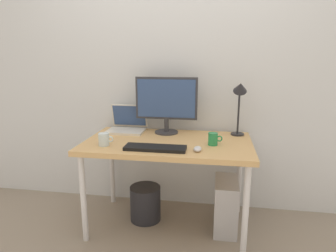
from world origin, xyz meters
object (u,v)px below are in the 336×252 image
object	(u,v)px
wastebasket	(145,203)
desk_lamp	(240,96)
mouse	(198,149)
coffee_mug	(213,139)
laptop	(127,125)
keyboard	(155,148)
glass_cup	(104,139)
desk	(168,149)
monitor	(166,102)
computer_tower	(226,205)

from	to	relation	value
wastebasket	desk_lamp	bearing A→B (deg)	14.17
mouse	coffee_mug	bearing A→B (deg)	57.86
desk_lamp	mouse	distance (m)	0.64
laptop	mouse	size ratio (longest dim) A/B	3.56
keyboard	glass_cup	xyz separation A→B (m)	(-0.39, 0.03, 0.04)
desk	wastebasket	size ratio (longest dim) A/B	4.33
mouse	glass_cup	distance (m)	0.70
laptop	glass_cup	world-z (taller)	laptop
monitor	wastebasket	size ratio (longest dim) A/B	1.75
monitor	laptop	world-z (taller)	monitor
desk	mouse	distance (m)	0.34
keyboard	mouse	xyz separation A→B (m)	(0.30, 0.01, 0.01)
computer_tower	wastebasket	bearing A→B (deg)	176.94
monitor	computer_tower	bearing A→B (deg)	-23.37
computer_tower	mouse	bearing A→B (deg)	-133.10
desk	monitor	size ratio (longest dim) A/B	2.47
laptop	glass_cup	size ratio (longest dim) A/B	2.82
laptop	coffee_mug	bearing A→B (deg)	-22.52
monitor	desk_lamp	xyz separation A→B (m)	(0.60, 0.00, 0.06)
computer_tower	laptop	bearing A→B (deg)	164.51
laptop	keyboard	size ratio (longest dim) A/B	0.73
laptop	wastebasket	distance (m)	0.70
monitor	keyboard	bearing A→B (deg)	-90.10
desk	wastebasket	xyz separation A→B (m)	(-0.20, 0.05, -0.52)
mouse	laptop	bearing A→B (deg)	143.68
desk_lamp	laptop	bearing A→B (deg)	178.99
desk_lamp	glass_cup	xyz separation A→B (m)	(-1.00, -0.44, -0.29)
wastebasket	coffee_mug	bearing A→B (deg)	-10.96
desk	glass_cup	distance (m)	0.50
desk	glass_cup	bearing A→B (deg)	-156.06
mouse	computer_tower	world-z (taller)	mouse
mouse	computer_tower	distance (m)	0.63
desk	computer_tower	bearing A→B (deg)	1.82
coffee_mug	wastebasket	bearing A→B (deg)	169.04
glass_cup	wastebasket	xyz separation A→B (m)	(0.24, 0.25, -0.63)
laptop	keyboard	distance (m)	0.61
mouse	wastebasket	bearing A→B (deg)	148.71
laptop	coffee_mug	distance (m)	0.82
coffee_mug	computer_tower	bearing A→B (deg)	31.20
coffee_mug	keyboard	bearing A→B (deg)	-156.48
keyboard	desk	bearing A→B (deg)	76.95
monitor	keyboard	xyz separation A→B (m)	(-0.00, -0.47, -0.26)
monitor	laptop	distance (m)	0.42
glass_cup	monitor	bearing A→B (deg)	48.03
monitor	coffee_mug	xyz separation A→B (m)	(0.40, -0.30, -0.22)
desk_lamp	computer_tower	bearing A→B (deg)	-109.46
laptop	computer_tower	xyz separation A→B (m)	(0.88, -0.24, -0.58)
mouse	wastebasket	size ratio (longest dim) A/B	0.30
coffee_mug	glass_cup	bearing A→B (deg)	-169.90
mouse	monitor	bearing A→B (deg)	122.83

